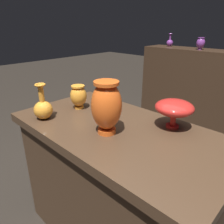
{
  "coord_description": "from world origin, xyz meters",
  "views": [
    {
      "loc": [
        0.71,
        -0.76,
        1.32
      ],
      "look_at": [
        0.0,
        -0.04,
        0.9
      ],
      "focal_mm": 34.67,
      "sensor_mm": 36.0,
      "label": 1
    }
  ],
  "objects_px": {
    "vase_tall_behind": "(174,108)",
    "shelf_vase_far_left": "(170,42)",
    "vase_right_accent": "(43,108)",
    "vase_centerpiece": "(107,106)",
    "vase_left_accent": "(78,96)",
    "shelf_vase_left": "(201,43)"
  },
  "relations": [
    {
      "from": "vase_left_accent",
      "to": "shelf_vase_far_left",
      "type": "relative_size",
      "value": 0.83
    },
    {
      "from": "vase_tall_behind",
      "to": "vase_centerpiece",
      "type": "bearing_deg",
      "value": -126.29
    },
    {
      "from": "vase_centerpiece",
      "to": "vase_left_accent",
      "type": "height_order",
      "value": "vase_centerpiece"
    },
    {
      "from": "vase_centerpiece",
      "to": "shelf_vase_left",
      "type": "xyz_separation_m",
      "value": [
        -0.53,
        2.24,
        0.13
      ]
    },
    {
      "from": "vase_centerpiece",
      "to": "vase_tall_behind",
      "type": "height_order",
      "value": "vase_centerpiece"
    },
    {
      "from": "vase_centerpiece",
      "to": "vase_right_accent",
      "type": "distance_m",
      "value": 0.42
    },
    {
      "from": "vase_left_accent",
      "to": "shelf_vase_left",
      "type": "bearing_deg",
      "value": 94.09
    },
    {
      "from": "vase_centerpiece",
      "to": "vase_right_accent",
      "type": "bearing_deg",
      "value": -161.04
    },
    {
      "from": "vase_tall_behind",
      "to": "shelf_vase_far_left",
      "type": "xyz_separation_m",
      "value": [
        -1.25,
        2.07,
        0.14
      ]
    },
    {
      "from": "shelf_vase_left",
      "to": "vase_centerpiece",
      "type": "bearing_deg",
      "value": -76.8
    },
    {
      "from": "vase_right_accent",
      "to": "shelf_vase_far_left",
      "type": "distance_m",
      "value": 2.58
    },
    {
      "from": "shelf_vase_left",
      "to": "vase_left_accent",
      "type": "bearing_deg",
      "value": -85.91
    },
    {
      "from": "vase_right_accent",
      "to": "shelf_vase_far_left",
      "type": "relative_size",
      "value": 1.13
    },
    {
      "from": "vase_right_accent",
      "to": "shelf_vase_far_left",
      "type": "height_order",
      "value": "shelf_vase_far_left"
    },
    {
      "from": "vase_centerpiece",
      "to": "shelf_vase_far_left",
      "type": "relative_size",
      "value": 1.45
    },
    {
      "from": "vase_tall_behind",
      "to": "vase_right_accent",
      "type": "distance_m",
      "value": 0.73
    },
    {
      "from": "vase_centerpiece",
      "to": "shelf_vase_far_left",
      "type": "xyz_separation_m",
      "value": [
        -1.05,
        2.36,
        0.1
      ]
    },
    {
      "from": "vase_tall_behind",
      "to": "vase_right_accent",
      "type": "relative_size",
      "value": 0.96
    },
    {
      "from": "vase_left_accent",
      "to": "vase_tall_behind",
      "type": "bearing_deg",
      "value": 16.4
    },
    {
      "from": "vase_tall_behind",
      "to": "shelf_vase_far_left",
      "type": "relative_size",
      "value": 1.09
    },
    {
      "from": "vase_left_accent",
      "to": "vase_right_accent",
      "type": "relative_size",
      "value": 0.73
    },
    {
      "from": "vase_right_accent",
      "to": "shelf_vase_far_left",
      "type": "xyz_separation_m",
      "value": [
        -0.66,
        2.49,
        0.18
      ]
    }
  ]
}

